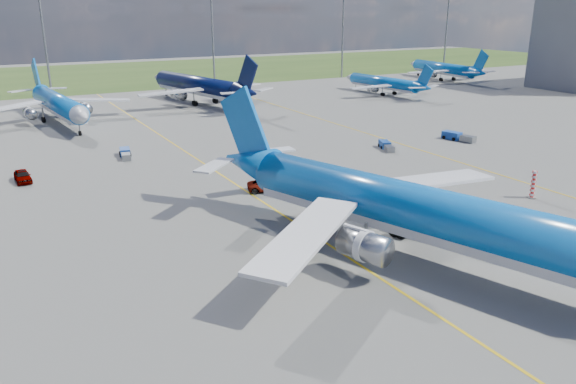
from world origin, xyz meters
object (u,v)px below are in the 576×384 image
bg_jet_ene (442,80)px  baggage_tug_w (386,146)px  main_airliner (411,257)px  bg_jet_nnw (61,123)px  warning_post (533,184)px  service_car_c (282,166)px  bg_jet_n (198,103)px  bg_jet_ne (383,94)px  baggage_tug_c (125,154)px  service_car_b (269,185)px  baggage_tug_e (457,137)px  service_car_a (23,176)px

bg_jet_ene → baggage_tug_w: (-65.71, -58.12, 0.47)m
main_airliner → bg_jet_nnw: bearing=84.3°
warning_post → service_car_c: bearing=130.0°
bg_jet_n → bg_jet_ne: bg_jet_n is taller
baggage_tug_w → baggage_tug_c: baggage_tug_c is taller
warning_post → bg_jet_n: bg_jet_n is taller
service_car_b → baggage_tug_c: bearing=43.7°
baggage_tug_w → baggage_tug_e: (13.23, -0.69, 0.08)m
warning_post → service_car_b: size_ratio=0.62×
service_car_c → baggage_tug_e: service_car_c is taller
main_airliner → service_car_b: bearing=77.5°
bg_jet_nnw → service_car_b: bg_jet_nnw is taller
bg_jet_nnw → bg_jet_ne: bearing=-5.3°
bg_jet_ne → baggage_tug_e: (-20.19, -44.49, 0.56)m
service_car_a → baggage_tug_w: 48.20m
bg_jet_ne → bg_jet_n: bearing=-16.8°
bg_jet_n → bg_jet_ne: (42.79, -9.08, 0.00)m
bg_jet_n → bg_jet_ene: bearing=171.8°
service_car_a → service_car_b: bearing=-38.4°
baggage_tug_c → warning_post: bearing=-38.7°
bg_jet_n → baggage_tug_w: size_ratio=8.96×
service_car_a → baggage_tug_c: size_ratio=0.89×
warning_post → service_car_c: size_ratio=0.64×
warning_post → main_airliner: size_ratio=0.07×
service_car_c → baggage_tug_w: 18.91m
bg_jet_nnw → baggage_tug_w: bg_jet_nnw is taller
bg_jet_ne → main_airliner: bearing=48.8°
warning_post → service_car_b: bearing=146.5°
bg_jet_ene → service_car_a: 124.01m
main_airliner → baggage_tug_c: 46.00m
warning_post → bg_jet_nnw: bearing=119.5°
baggage_tug_c → bg_jet_ne: bearing=33.9°
service_car_a → baggage_tug_e: (60.81, -8.36, -0.16)m
bg_jet_ene → service_car_c: bearing=42.0°
bg_jet_ne → service_car_c: (-52.11, -46.59, 0.68)m
service_car_b → baggage_tug_w: size_ratio=1.05×
baggage_tug_c → bg_jet_ene: bearing=33.8°
service_car_a → baggage_tug_w: size_ratio=0.91×
bg_jet_ne → service_car_a: bg_jet_ne is taller
bg_jet_ne → baggage_tug_w: bearing=47.8°
bg_jet_nnw → bg_jet_ene: bearing=2.4°
bg_jet_ene → baggage_tug_c: size_ratio=7.42×
bg_jet_n → service_car_a: bearing=37.6°
bg_jet_n → service_car_c: (-9.32, -55.67, 0.68)m
service_car_c → baggage_tug_c: size_ratio=1.00×
warning_post → bg_jet_n: bearing=96.8°
service_car_a → baggage_tug_e: bearing=-10.7°
bg_jet_ne → bg_jet_nnw: bearing=-4.4°
service_car_b → baggage_tug_w: bearing=-49.3°
service_car_a → service_car_c: service_car_a is taller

